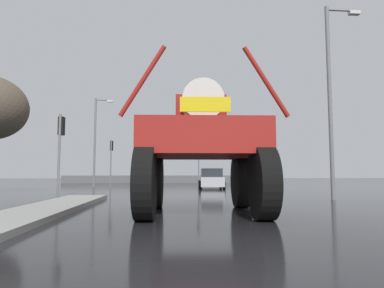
{
  "coord_description": "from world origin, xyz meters",
  "views": [
    {
      "loc": [
        -0.74,
        -4.46,
        1.14
      ],
      "look_at": [
        0.3,
        9.08,
        2.33
      ],
      "focal_mm": 31.61,
      "sensor_mm": 36.0,
      "label": 1
    }
  ],
  "objects_px": {
    "streetlight_far_left": "(96,137)",
    "streetlight_near_right": "(332,91)",
    "traffic_signal_near_left": "(61,137)",
    "sedan_ahead": "(211,179)",
    "traffic_signal_far_left": "(199,153)",
    "traffic_signal_near_right": "(264,138)",
    "traffic_signal_far_right": "(111,152)",
    "oversize_sprayer": "(201,148)"
  },
  "relations": [
    {
      "from": "streetlight_near_right",
      "to": "traffic_signal_far_left",
      "type": "bearing_deg",
      "value": 106.36
    },
    {
      "from": "traffic_signal_far_right",
      "to": "streetlight_far_left",
      "type": "distance_m",
      "value": 1.98
    },
    {
      "from": "traffic_signal_near_left",
      "to": "traffic_signal_far_right",
      "type": "xyz_separation_m",
      "value": [
        0.05,
        14.08,
        0.17
      ]
    },
    {
      "from": "traffic_signal_far_left",
      "to": "streetlight_far_left",
      "type": "bearing_deg",
      "value": 177.85
    },
    {
      "from": "traffic_signal_far_right",
      "to": "sedan_ahead",
      "type": "bearing_deg",
      "value": -25.99
    },
    {
      "from": "sedan_ahead",
      "to": "traffic_signal_far_right",
      "type": "bearing_deg",
      "value": 68.06
    },
    {
      "from": "traffic_signal_far_right",
      "to": "streetlight_far_left",
      "type": "xyz_separation_m",
      "value": [
        -1.4,
        0.34,
        1.36
      ]
    },
    {
      "from": "sedan_ahead",
      "to": "traffic_signal_near_left",
      "type": "distance_m",
      "value": 13.2
    },
    {
      "from": "sedan_ahead",
      "to": "streetlight_near_right",
      "type": "distance_m",
      "value": 12.78
    },
    {
      "from": "streetlight_far_left",
      "to": "streetlight_near_right",
      "type": "bearing_deg",
      "value": -49.31
    },
    {
      "from": "traffic_signal_far_left",
      "to": "traffic_signal_far_right",
      "type": "distance_m",
      "value": 7.64
    },
    {
      "from": "traffic_signal_near_right",
      "to": "streetlight_near_right",
      "type": "relative_size",
      "value": 0.44
    },
    {
      "from": "sedan_ahead",
      "to": "traffic_signal_far_left",
      "type": "height_order",
      "value": "traffic_signal_far_left"
    },
    {
      "from": "traffic_signal_near_left",
      "to": "streetlight_near_right",
      "type": "relative_size",
      "value": 0.44
    },
    {
      "from": "traffic_signal_near_right",
      "to": "streetlight_near_right",
      "type": "bearing_deg",
      "value": -26.58
    },
    {
      "from": "oversize_sprayer",
      "to": "traffic_signal_far_left",
      "type": "bearing_deg",
      "value": -2.62
    },
    {
      "from": "traffic_signal_near_right",
      "to": "traffic_signal_far_left",
      "type": "height_order",
      "value": "traffic_signal_far_left"
    },
    {
      "from": "oversize_sprayer",
      "to": "streetlight_near_right",
      "type": "distance_m",
      "value": 8.39
    },
    {
      "from": "traffic_signal_near_left",
      "to": "streetlight_far_left",
      "type": "xyz_separation_m",
      "value": [
        -1.35,
        14.42,
        1.53
      ]
    },
    {
      "from": "traffic_signal_near_left",
      "to": "traffic_signal_far_right",
      "type": "relative_size",
      "value": 0.94
    },
    {
      "from": "traffic_signal_far_left",
      "to": "streetlight_near_right",
      "type": "relative_size",
      "value": 0.46
    },
    {
      "from": "traffic_signal_near_left",
      "to": "traffic_signal_near_right",
      "type": "bearing_deg",
      "value": -0.0
    },
    {
      "from": "oversize_sprayer",
      "to": "traffic_signal_near_left",
      "type": "distance_m",
      "value": 8.38
    },
    {
      "from": "streetlight_far_left",
      "to": "traffic_signal_far_right",
      "type": "bearing_deg",
      "value": -13.66
    },
    {
      "from": "traffic_signal_far_right",
      "to": "streetlight_near_right",
      "type": "xyz_separation_m",
      "value": [
        12.18,
        -15.45,
        1.85
      ]
    },
    {
      "from": "traffic_signal_near_left",
      "to": "traffic_signal_far_left",
      "type": "height_order",
      "value": "traffic_signal_far_left"
    },
    {
      "from": "traffic_signal_near_right",
      "to": "streetlight_near_right",
      "type": "height_order",
      "value": "streetlight_near_right"
    },
    {
      "from": "traffic_signal_near_left",
      "to": "traffic_signal_far_left",
      "type": "distance_m",
      "value": 16.04
    },
    {
      "from": "traffic_signal_near_left",
      "to": "traffic_signal_far_left",
      "type": "xyz_separation_m",
      "value": [
        7.69,
        14.08,
        0.17
      ]
    },
    {
      "from": "sedan_ahead",
      "to": "streetlight_far_left",
      "type": "bearing_deg",
      "value": 69.73
    },
    {
      "from": "traffic_signal_near_left",
      "to": "sedan_ahead",
      "type": "bearing_deg",
      "value": 50.57
    },
    {
      "from": "traffic_signal_far_left",
      "to": "traffic_signal_far_right",
      "type": "height_order",
      "value": "traffic_signal_far_right"
    },
    {
      "from": "traffic_signal_near_right",
      "to": "streetlight_far_left",
      "type": "xyz_separation_m",
      "value": [
        -10.83,
        14.42,
        1.49
      ]
    },
    {
      "from": "oversize_sprayer",
      "to": "traffic_signal_near_right",
      "type": "distance_m",
      "value": 7.05
    },
    {
      "from": "oversize_sprayer",
      "to": "traffic_signal_near_right",
      "type": "bearing_deg",
      "value": -28.86
    },
    {
      "from": "oversize_sprayer",
      "to": "traffic_signal_near_left",
      "type": "bearing_deg",
      "value": 47.1
    },
    {
      "from": "traffic_signal_near_left",
      "to": "streetlight_far_left",
      "type": "height_order",
      "value": "streetlight_far_left"
    },
    {
      "from": "oversize_sprayer",
      "to": "sedan_ahead",
      "type": "xyz_separation_m",
      "value": [
        2.45,
        16.01,
        -1.18
      ]
    },
    {
      "from": "traffic_signal_near_right",
      "to": "streetlight_far_left",
      "type": "relative_size",
      "value": 0.5
    },
    {
      "from": "sedan_ahead",
      "to": "streetlight_near_right",
      "type": "relative_size",
      "value": 0.48
    },
    {
      "from": "traffic_signal_near_left",
      "to": "streetlight_near_right",
      "type": "height_order",
      "value": "streetlight_near_right"
    },
    {
      "from": "streetlight_far_left",
      "to": "traffic_signal_near_right",
      "type": "bearing_deg",
      "value": -53.08
    }
  ]
}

